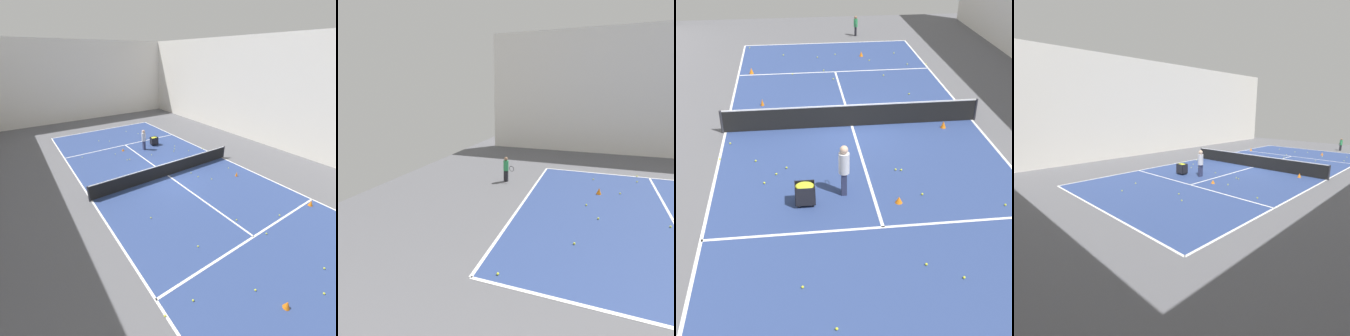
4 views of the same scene
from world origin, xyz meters
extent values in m
plane|color=#5B5B60|center=(0.00, 0.00, 0.00)|extent=(39.56, 39.56, 0.00)
cube|color=navy|center=(0.00, 0.00, 0.00)|extent=(10.29, 24.87, 0.00)
cube|color=white|center=(0.00, 12.44, 0.01)|extent=(10.29, 0.10, 0.00)
cube|color=white|center=(-5.14, 0.00, 0.01)|extent=(0.10, 24.87, 0.00)
cube|color=white|center=(5.14, 0.00, 0.01)|extent=(0.10, 24.87, 0.00)
cube|color=white|center=(0.00, -6.84, 0.01)|extent=(10.29, 0.10, 0.00)
cube|color=white|center=(0.00, 6.84, 0.01)|extent=(10.29, 0.10, 0.00)
cube|color=white|center=(0.00, 0.00, 0.01)|extent=(0.10, 13.68, 0.00)
cube|color=silver|center=(10.56, 0.00, 4.37)|extent=(0.15, 35.86, 8.74)
cube|color=silver|center=(0.00, 17.86, 4.37)|extent=(20.98, 0.15, 8.74)
cylinder|color=#2D2D33|center=(-5.24, 0.00, 0.48)|extent=(0.10, 0.10, 0.95)
cylinder|color=#2D2D33|center=(5.24, 0.00, 0.48)|extent=(0.10, 0.10, 0.95)
cube|color=black|center=(0.00, 0.00, 0.46)|extent=(10.39, 0.03, 0.88)
cube|color=white|center=(0.00, 0.00, 0.93)|extent=(10.39, 0.04, 0.05)
cube|color=#2D3351|center=(0.92, 4.95, 0.39)|extent=(0.18, 0.28, 0.78)
cylinder|color=silver|center=(0.92, 4.95, 1.12)|extent=(0.36, 0.36, 0.69)
sphere|color=beige|center=(0.92, 4.95, 1.60)|extent=(0.26, 0.26, 0.26)
torus|color=#2D478C|center=(0.95, 4.60, 0.95)|extent=(0.03, 0.28, 0.28)
cube|color=black|center=(2.17, 5.40, 0.11)|extent=(0.62, 0.49, 0.02)
cube|color=black|center=(2.17, 5.17, 0.42)|extent=(0.62, 0.02, 0.62)
cube|color=black|center=(2.17, 5.63, 0.42)|extent=(0.62, 0.02, 0.62)
cube|color=black|center=(1.87, 5.40, 0.42)|extent=(0.02, 0.49, 0.62)
cube|color=black|center=(2.47, 5.40, 0.42)|extent=(0.02, 0.49, 0.62)
ellipsoid|color=yellow|center=(2.17, 5.40, 0.67)|extent=(0.58, 0.45, 0.16)
cylinder|color=black|center=(1.96, 5.23, 0.05)|extent=(0.05, 0.05, 0.11)
cylinder|color=black|center=(2.39, 5.23, 0.05)|extent=(0.05, 0.05, 0.11)
cylinder|color=black|center=(1.96, 5.57, 0.05)|extent=(0.05, 0.05, 0.11)
cylinder|color=black|center=(2.39, 5.57, 0.05)|extent=(0.05, 0.05, 0.11)
cone|color=orange|center=(-1.80, -9.42, 0.15)|extent=(0.23, 0.23, 0.29)
cone|color=orange|center=(3.75, -2.63, 0.16)|extent=(0.16, 0.16, 0.32)
cone|color=orange|center=(-0.72, 5.67, 0.11)|extent=(0.23, 0.23, 0.22)
cone|color=orange|center=(-3.71, 0.59, 0.14)|extent=(0.22, 0.22, 0.28)
cone|color=orange|center=(4.46, -7.08, 0.16)|extent=(0.23, 0.23, 0.31)
sphere|color=yellow|center=(2.41, 8.98, 0.04)|extent=(0.07, 0.07, 0.07)
sphere|color=yellow|center=(-1.23, 3.78, 0.04)|extent=(0.07, 0.07, 0.07)
sphere|color=yellow|center=(1.71, 10.34, 0.04)|extent=(0.07, 0.07, 0.07)
sphere|color=yellow|center=(-0.81, 8.54, 0.04)|extent=(0.07, 0.07, 0.07)
sphere|color=yellow|center=(-3.18, -3.16, 0.04)|extent=(0.07, 0.07, 0.07)
sphere|color=yellow|center=(1.47, -0.64, 0.04)|extent=(0.07, 0.07, 0.07)
sphere|color=yellow|center=(-2.13, -8.50, 0.04)|extent=(0.07, 0.07, 0.07)
sphere|color=yellow|center=(-0.30, -9.89, 0.04)|extent=(0.07, 0.07, 0.07)
sphere|color=yellow|center=(4.15, -1.56, 0.04)|extent=(0.07, 0.07, 0.07)
sphere|color=yellow|center=(-1.62, 9.12, 0.04)|extent=(0.07, 0.07, 0.07)
sphere|color=yellow|center=(3.47, 4.07, 0.04)|extent=(0.07, 0.07, 0.07)
sphere|color=yellow|center=(2.04, -2.04, 0.04)|extent=(0.07, 0.07, 0.07)
sphere|color=yellow|center=(0.81, 3.53, 0.04)|extent=(0.07, 0.07, 0.07)
sphere|color=yellow|center=(5.12, 2.26, 0.04)|extent=(0.07, 0.07, 0.07)
sphere|color=yellow|center=(1.54, -1.30, 0.04)|extent=(0.07, 0.07, 0.07)
sphere|color=yellow|center=(4.86, 1.05, 0.04)|extent=(0.07, 0.07, 0.07)
sphere|color=yellow|center=(3.82, 2.54, 0.04)|extent=(0.07, 0.07, 0.07)
sphere|color=yellow|center=(0.60, -7.06, 0.04)|extent=(0.07, 0.07, 0.07)
sphere|color=yellow|center=(0.22, -5.66, 0.04)|extent=(0.07, 0.07, 0.07)
sphere|color=yellow|center=(2.73, 3.15, 0.04)|extent=(0.07, 0.07, 0.07)
sphere|color=yellow|center=(0.78, -9.41, 0.04)|extent=(0.07, 0.07, 0.07)
sphere|color=yellow|center=(3.08, 3.54, 0.04)|extent=(0.07, 0.07, 0.07)
sphere|color=yellow|center=(-5.18, -7.45, 0.04)|extent=(0.07, 0.07, 0.07)
sphere|color=yellow|center=(-2.46, -5.88, 0.04)|extent=(0.07, 0.07, 0.07)
sphere|color=yellow|center=(-1.56, 5.34, 0.04)|extent=(0.07, 0.07, 0.07)
sphere|color=yellow|center=(-1.04, 3.73, 0.04)|extent=(0.07, 0.07, 0.07)
sphere|color=yellow|center=(-4.15, -7.57, 0.04)|extent=(0.07, 0.07, 0.07)
sphere|color=yellow|center=(2.29, -6.64, 0.04)|extent=(0.07, 0.07, 0.07)
sphere|color=yellow|center=(-3.95, 6.22, 0.04)|extent=(0.07, 0.07, 0.07)
camera|label=1|loc=(-7.42, -10.91, 7.30)|focal=24.00mm
camera|label=2|loc=(10.09, -9.76, 4.52)|focal=28.00mm
camera|label=3|loc=(2.39, 17.38, 8.34)|focal=50.00mm
camera|label=4|loc=(-10.09, 17.38, 4.26)|focal=28.00mm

